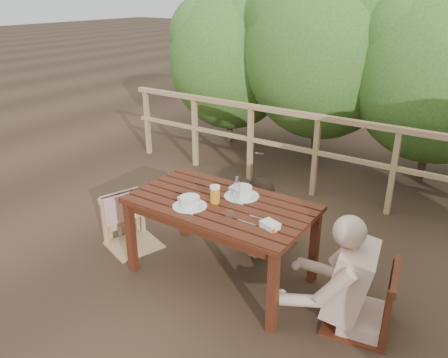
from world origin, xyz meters
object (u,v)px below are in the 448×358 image
Objects in this scene: soup_near at (190,202)px; table at (221,240)px; diner_right at (373,241)px; beer_glass at (215,195)px; chair_far at (268,203)px; chair_right at (364,269)px; tumbler at (229,216)px; chair_left at (130,203)px; butter_tub at (270,226)px; soup_far at (242,192)px; woman at (270,191)px; bottle at (237,190)px.

table is at bearing 50.70° from soup_near.
diner_right is 9.06× the size of beer_glass.
chair_far is 1.28m from chair_right.
beer_glass reaches higher than tumbler.
table is 0.47m from soup_near.
chair_left is at bearing -96.32° from chair_right.
chair_right is 1.27m from beer_glass.
diner_right is at bearing 3.79° from beer_glass.
chair_far reaches higher than butter_tub.
chair_right reaches higher than soup_far.
butter_tub is (0.46, -0.86, 0.16)m from woman.
chair_left is 1.05× the size of chair_far.
woman is 1.33m from diner_right.
soup_near is at bearing 90.34° from diner_right.
chair_far is 1.00m from butter_tub.
woman reaches higher than butter_tub.
table is at bearing -177.20° from butter_tub.
diner_right reaches higher than woman.
butter_tub is at bearing -82.52° from chair_right.
beer_glass is 0.68× the size of bottle.
chair_left reaches higher than table.
beer_glass is at bearing -133.41° from table.
table is 1.21m from chair_right.
chair_left is 3.13× the size of soup_far.
soup_far is at bearing 62.81° from beer_glass.
soup_far is 0.26m from beer_glass.
chair_right is 7.04× the size of butter_tub.
woman is 0.68m from bottle.
soup_far is at bearing 102.75° from bottle.
tumbler is at bearing -75.95° from chair_far.
bottle reaches higher than chair_left.
woman is at bearing 95.63° from chair_far.
woman is at bearing 80.86° from beer_glass.
tumbler is at bearing 94.06° from diner_right.
butter_tub is at bearing 123.70° from woman.
woman reaches higher than bottle.
chair_far is 0.80m from beer_glass.
soup_near is at bearing -79.34° from chair_left.
chair_far is at bearing 82.76° from table.
diner_right is (2.21, 0.13, 0.26)m from chair_left.
soup_near is (-0.25, -0.90, 0.18)m from woman.
woman is at bearing 92.21° from bottle.
chair_left is 1.00m from beer_glass.
beer_glass reaches higher than soup_far.
soup_far is 2.14× the size of butter_tub.
chair_far is 2.97× the size of soup_far.
diner_right is at bearing -7.06° from soup_far.
tumbler is (0.22, -0.20, 0.39)m from table.
chair_left is 1.31m from chair_far.
tumbler is at bearing -71.28° from soup_far.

